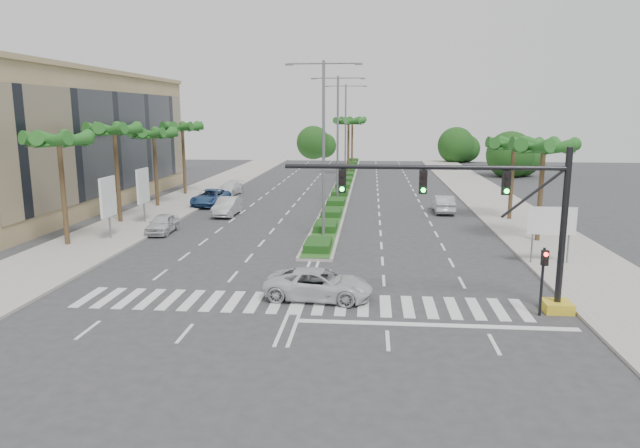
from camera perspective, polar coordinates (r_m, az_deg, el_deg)
The scene contains 28 objects.
ground at distance 26.40m, azimuth -2.23°, elevation -7.95°, with size 160.00×160.00×0.00m, color #333335.
footpath_right at distance 47.09m, azimuth 19.76°, elevation -0.03°, with size 6.00×120.00×0.15m, color gray.
footpath_left at distance 49.15m, azimuth -16.98°, elevation 0.58°, with size 6.00×120.00×0.15m, color gray.
median at distance 70.34m, azimuth 2.48°, elevation 4.10°, with size 2.20×75.00×0.20m, color gray.
median_grass at distance 70.32m, azimuth 2.48°, elevation 4.20°, with size 1.80×75.00×0.04m, color #274F1B.
building at distance 58.64m, azimuth -25.00°, elevation 7.49°, with size 12.00×36.00×12.00m, color tan.
signal_gantry at distance 25.98m, azimuth 18.44°, elevation -0.92°, with size 12.60×1.20×7.20m.
pedestrian_signal at distance 26.00m, azimuth 21.44°, elevation -4.32°, with size 0.28×0.36×3.00m.
direction_sign at distance 34.84m, azimuth 22.17°, elevation 0.08°, with size 2.70×0.11×3.40m.
billboard_near at distance 41.20m, azimuth -20.44°, elevation 2.50°, with size 0.18×2.10×4.35m.
billboard_far at distance 46.63m, azimuth -17.30°, elevation 3.61°, with size 0.18×2.10×4.35m.
palm_left_near at distance 40.02m, azimuth -24.64°, elevation 7.33°, with size 4.57×4.68×7.55m.
palm_left_mid at distance 47.12m, azimuth -19.86°, elevation 8.56°, with size 4.57×4.68×7.95m.
palm_left_far at distance 54.50m, azimuth -16.27°, elevation 8.41°, with size 4.57×4.68×7.35m.
palm_left_end at distance 62.01m, azimuth -13.59°, elevation 9.16°, with size 4.57×4.68×7.75m.
palm_right_near at distance 40.41m, azimuth 21.47°, elevation 6.90°, with size 4.57×4.68×7.05m.
palm_right_far at distance 48.15m, azimuth 18.82°, elevation 7.28°, with size 4.57×4.68×6.75m.
palm_median_a at distance 79.83m, azimuth 2.87°, elevation 10.01°, with size 4.57×4.68×8.05m.
palm_median_b at distance 94.81m, azimuth 3.25°, elevation 10.17°, with size 4.57×4.68×8.05m.
streetlight_near at distance 38.93m, azimuth 0.36°, elevation 8.42°, with size 5.10×0.25×12.00m.
streetlight_mid at distance 54.87m, azimuth 1.78°, elevation 9.18°, with size 5.10×0.25×12.00m.
streetlight_far at distance 70.84m, azimuth 2.57°, elevation 9.59°, with size 5.10×0.25×12.00m.
car_parked_a at distance 42.89m, azimuth -15.49°, elevation 0.02°, with size 1.62×4.03×1.37m, color silver.
car_parked_b at distance 49.17m, azimuth -9.23°, elevation 1.75°, with size 1.62×4.66×1.53m, color silver.
car_parked_c at distance 54.68m, azimuth -10.89°, elevation 2.61°, with size 2.53×5.49×1.52m, color navy.
car_parked_d at distance 61.48m, azimuth -9.07°, elevation 3.51°, with size 1.89×4.64×1.35m, color white.
car_crossing at distance 26.81m, azimuth -0.13°, elevation -6.05°, with size 2.34×5.08×1.41m, color silver.
car_right at distance 51.10m, azimuth 12.22°, elevation 1.98°, with size 1.62×4.64×1.53m, color silver.
Camera 1 is at (3.26, -24.75, 8.59)m, focal length 32.00 mm.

